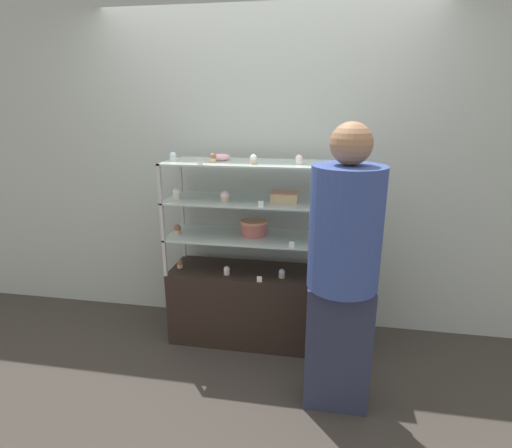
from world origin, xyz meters
TOP-DOWN VIEW (x-y plane):
  - ground_plane at (0.00, 0.00)m, footprint 20.00×20.00m
  - back_wall at (0.00, 0.36)m, footprint 8.00×0.05m
  - display_base at (0.00, 0.00)m, footprint 1.31×0.43m
  - display_riser_lower at (0.00, 0.00)m, footprint 1.31×0.43m
  - display_riser_middle at (0.00, 0.00)m, footprint 1.31×0.43m
  - display_riser_upper at (0.00, 0.00)m, footprint 1.31×0.43m
  - layer_cake_centerpiece at (-0.02, 0.04)m, footprint 0.20×0.20m
  - sheet_cake_frosted at (0.21, -0.00)m, footprint 0.19×0.16m
  - cupcake_0 at (-0.59, -0.04)m, footprint 0.05×0.05m
  - cupcake_1 at (-0.20, -0.11)m, footprint 0.05×0.05m
  - cupcake_2 at (0.21, -0.09)m, footprint 0.05×0.05m
  - cupcake_3 at (0.59, -0.10)m, footprint 0.05×0.05m
  - price_tag_0 at (0.06, -0.20)m, footprint 0.04×0.00m
  - cupcake_4 at (-0.60, -0.03)m, footprint 0.05×0.05m
  - cupcake_5 at (0.60, -0.07)m, footprint 0.05×0.05m
  - price_tag_1 at (0.28, -0.20)m, footprint 0.04×0.00m
  - cupcake_6 at (-0.58, -0.04)m, footprint 0.06×0.06m
  - cupcake_7 at (-0.21, -0.08)m, footprint 0.06×0.06m
  - cupcake_8 at (0.58, -0.09)m, footprint 0.06×0.06m
  - price_tag_2 at (0.07, -0.20)m, footprint 0.04×0.00m
  - cupcake_9 at (-0.59, -0.05)m, footprint 0.05×0.05m
  - cupcake_10 at (-0.29, -0.07)m, footprint 0.05×0.05m
  - cupcake_11 at (0.00, -0.10)m, footprint 0.05×0.05m
  - cupcake_12 at (0.31, -0.07)m, footprint 0.05×0.05m
  - cupcake_13 at (0.60, -0.04)m, footprint 0.05×0.05m
  - price_tag_3 at (-0.35, -0.20)m, footprint 0.04×0.00m
  - donut_glazed at (-0.27, 0.06)m, footprint 0.13×0.13m
  - customer_figure at (0.61, -0.63)m, footprint 0.40×0.40m

SIDE VIEW (x-z plane):
  - ground_plane at x=0.00m, z-range 0.00..0.00m
  - display_base at x=0.00m, z-range 0.00..0.58m
  - price_tag_0 at x=0.06m, z-range 0.58..0.62m
  - cupcake_0 at x=-0.59m, z-range 0.58..0.64m
  - cupcake_1 at x=-0.20m, z-range 0.58..0.64m
  - cupcake_2 at x=0.21m, z-range 0.58..0.64m
  - cupcake_3 at x=0.59m, z-range 0.58..0.64m
  - display_riser_lower at x=0.00m, z-range 0.70..0.98m
  - price_tag_1 at x=0.28m, z-range 0.86..0.90m
  - cupcake_4 at x=-0.60m, z-range 0.85..0.93m
  - cupcake_5 at x=0.60m, z-range 0.85..0.93m
  - layer_cake_centerpiece at x=-0.02m, z-range 0.86..0.97m
  - customer_figure at x=0.61m, z-range 0.06..1.77m
  - display_riser_middle at x=0.00m, z-range 0.98..1.25m
  - price_tag_2 at x=0.07m, z-range 1.13..1.18m
  - sheet_cake_frosted at x=0.21m, z-range 1.13..1.20m
  - cupcake_6 at x=-0.58m, z-range 1.13..1.21m
  - cupcake_7 at x=-0.21m, z-range 1.13..1.21m
  - cupcake_8 at x=0.58m, z-range 1.13..1.21m
  - back_wall at x=0.00m, z-range 0.00..2.60m
  - display_riser_upper at x=0.00m, z-range 1.25..1.53m
  - donut_glazed at x=-0.27m, z-range 1.41..1.45m
  - price_tag_3 at x=-0.35m, z-range 1.41..1.45m
  - cupcake_9 at x=-0.59m, z-range 1.41..1.47m
  - cupcake_10 at x=-0.29m, z-range 1.41..1.47m
  - cupcake_11 at x=0.00m, z-range 1.41..1.47m
  - cupcake_12 at x=0.31m, z-range 1.41..1.47m
  - cupcake_13 at x=0.60m, z-range 1.41..1.47m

